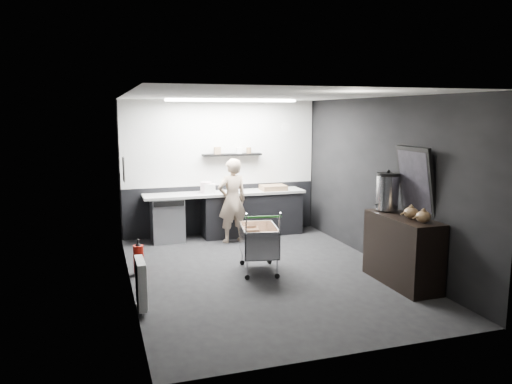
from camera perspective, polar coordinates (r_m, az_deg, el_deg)
name	(u,v)px	position (r m, az deg, el deg)	size (l,w,h in m)	color
floor	(264,273)	(7.82, 0.97, -9.25)	(5.50, 5.50, 0.00)	black
ceiling	(265,96)	(7.42, 1.02, 10.95)	(5.50, 5.50, 0.00)	silver
wall_back	(221,168)	(10.12, -4.03, 2.79)	(5.50, 5.50, 0.00)	black
wall_front	(354,226)	(5.02, 11.17, -3.87)	(5.50, 5.50, 0.00)	black
wall_left	(128,193)	(7.12, -14.43, -0.16)	(5.50, 5.50, 0.00)	black
wall_right	(381,181)	(8.35, 14.10, 1.19)	(5.50, 5.50, 0.00)	black
kitchen_wall_panel	(221,143)	(10.06, -4.03, 5.61)	(3.95, 0.02, 1.70)	silver
dado_panel	(222,209)	(10.23, -3.95, -1.96)	(3.95, 0.02, 1.00)	black
floating_shelf	(232,155)	(10.02, -2.75, 4.29)	(1.20, 0.22, 0.04)	black
wall_clock	(286,127)	(10.46, 3.49, 7.40)	(0.20, 0.20, 0.03)	white
poster	(124,169)	(8.38, -14.90, 2.57)	(0.02, 0.30, 0.40)	silver
poster_red_band	(124,165)	(8.37, -14.88, 3.04)	(0.01, 0.22, 0.10)	red
radiator	(141,283)	(6.49, -13.04, -10.12)	(0.10, 0.50, 0.60)	white
ceiling_strip	(232,100)	(9.19, -2.76, 10.41)	(2.40, 0.20, 0.04)	white
prep_counter	(232,214)	(9.98, -2.76, -2.48)	(3.20, 0.61, 0.90)	black
person	(232,201)	(9.46, -2.73, -1.00)	(0.59, 0.38, 1.60)	beige
shopping_cart	(259,242)	(7.76, 0.31, -5.78)	(0.68, 0.98, 0.98)	silver
sideboard	(402,241)	(7.51, 16.34, -5.41)	(0.57, 1.33, 1.99)	black
fire_extinguisher	(139,258)	(7.91, -13.27, -7.34)	(0.16, 0.16, 0.52)	#B1160B
cardboard_box	(273,188)	(10.09, 1.98, 0.50)	(0.50, 0.38, 0.10)	#8A6949
pink_tub	(206,188)	(9.76, -5.74, 0.52)	(0.22, 0.22, 0.22)	white
white_container	(210,189)	(9.73, -5.27, 0.39)	(0.21, 0.16, 0.18)	white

